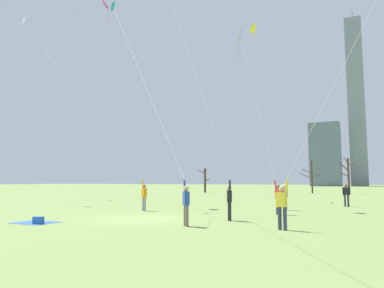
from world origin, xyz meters
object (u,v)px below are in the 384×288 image
Objects in this scene: kite_flyer_midfield_right_blue at (215,155)px; picnic_spot at (37,221)px; bare_tree_center at (348,174)px; bare_tree_leftmost at (312,176)px; bare_tree_left_of_center at (205,180)px; kite_flyer_foreground_right_red at (331,105)px; kite_flyer_far_back_green at (272,170)px; kite_flyer_foreground_left_teal at (165,147)px; bystander_strolling_midfield at (346,194)px; distant_kite_low_near_trees_pink at (106,28)px; kite_flyer_midfield_left_white at (122,163)px; distant_kite_drifting_left_yellow at (251,41)px; bystander_watching_nearby at (285,196)px.

kite_flyer_midfield_right_blue is 7.68× the size of picnic_spot.
bare_tree_center is 5.19m from bare_tree_leftmost.
bare_tree_left_of_center is 16.70m from bare_tree_leftmost.
kite_flyer_foreground_right_red reaches higher than kite_flyer_far_back_green.
kite_flyer_foreground_left_teal is 10.56× the size of bystander_strolling_midfield.
distant_kite_low_near_trees_pink is at bearing -80.26° from bare_tree_left_of_center.
bystander_strolling_midfield is at bearing -49.92° from bare_tree_left_of_center.
picnic_spot is (4.58, -9.89, -13.47)m from distant_kite_low_near_trees_pink.
kite_flyer_midfield_left_white reaches higher than kite_flyer_midfield_right_blue.
kite_flyer_midfield_left_white is 16.02m from bystander_strolling_midfield.
kite_flyer_midfield_right_blue is at bearing -32.54° from kite_flyer_midfield_left_white.
distant_kite_low_near_trees_pink is (-11.87, 7.51, 10.69)m from kite_flyer_midfield_right_blue.
distant_kite_low_near_trees_pink is at bearing 148.32° from kite_flyer_midfield_left_white.
kite_flyer_far_back_green is at bearing -61.53° from bare_tree_left_of_center.
distant_kite_low_near_trees_pink is (-3.19, 1.97, 10.59)m from kite_flyer_midfield_left_white.
picnic_spot is 0.33× the size of bare_tree_center.
kite_flyer_midfield_left_white is 0.86× the size of distant_kite_drifting_left_yellow.
bare_tree_center is (12.62, 37.76, -0.10)m from kite_flyer_midfield_left_white.
kite_flyer_midfield_left_white is at bearing 154.33° from kite_flyer_foreground_right_red.
kite_flyer_foreground_left_teal is at bearing -35.91° from distant_kite_low_near_trees_pink.
distant_kite_drifting_left_yellow is 25.50m from bare_tree_left_of_center.
kite_flyer_midfield_right_blue is at bearing -96.59° from bystander_watching_nearby.
kite_flyer_foreground_right_red is 14.76m from kite_flyer_midfield_left_white.
distant_kite_drifting_left_yellow is at bearing 85.54° from picnic_spot.
kite_flyer_midfield_left_white is (-8.68, 5.54, 0.10)m from kite_flyer_midfield_right_blue.
kite_flyer_foreground_right_red is 20.58m from distant_kite_low_near_trees_pink.
bare_tree_center is at bearing 85.17° from bystander_watching_nearby.
bare_tree_left_of_center is at bearing 128.30° from distant_kite_drifting_left_yellow.
kite_flyer_far_back_green is 0.83× the size of distant_kite_low_near_trees_pink.
kite_flyer_midfield_left_white is 11.23m from distant_kite_low_near_trees_pink.
kite_flyer_foreground_left_teal is 42.82m from bare_tree_center.
distant_kite_drifting_left_yellow is at bearing 132.58° from bystander_strolling_midfield.
kite_flyer_foreground_left_teal is at bearing -84.69° from distant_kite_drifting_left_yellow.
kite_flyer_midfield_left_white is 8.54m from picnic_spot.
distant_kite_low_near_trees_pink is at bearing -172.38° from bystander_watching_nearby.
kite_flyer_foreground_left_teal reaches higher than bare_tree_leftmost.
distant_kite_low_near_trees_pink is (-8.93, 6.47, 10.13)m from kite_flyer_foreground_left_teal.
kite_flyer_far_back_green is at bearing 82.60° from kite_flyer_midfield_right_blue.
kite_flyer_foreground_left_teal is 1.22× the size of kite_flyer_midfield_right_blue.
bare_tree_leftmost is at bearing 73.67° from distant_kite_low_near_trees_pink.
kite_flyer_foreground_right_red reaches higher than picnic_spot.
kite_flyer_midfield_left_white is at bearing 99.93° from picnic_spot.
distant_kite_low_near_trees_pink is (-16.34, -6.95, 12.66)m from bystander_strolling_midfield.
kite_flyer_foreground_right_red is at bearing -26.89° from distant_kite_low_near_trees_pink.
distant_kite_low_near_trees_pink reaches higher than kite_flyer_far_back_green.
bystander_strolling_midfield and bystander_watching_nearby have the same top height.
kite_flyer_midfield_right_blue is at bearing -95.20° from bare_tree_center.
distant_kite_low_near_trees_pink is 8.52× the size of picnic_spot.
kite_flyer_foreground_right_red is 11.22m from bystander_watching_nearby.
kite_flyer_foreground_right_red is at bearing -10.24° from kite_flyer_midfield_right_blue.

